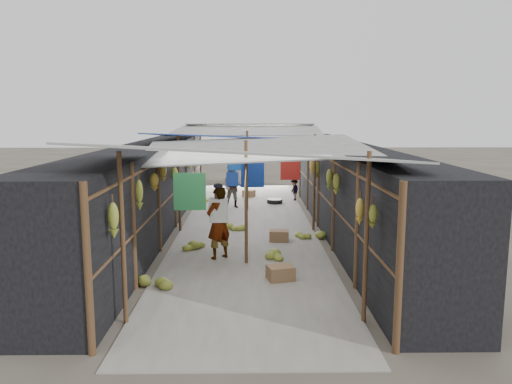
{
  "coord_description": "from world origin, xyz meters",
  "views": [
    {
      "loc": [
        0.07,
        -7.16,
        3.13
      ],
      "look_at": [
        0.23,
        4.82,
        1.25
      ],
      "focal_mm": 35.0,
      "sensor_mm": 36.0,
      "label": 1
    }
  ],
  "objects_px": {
    "crate_near": "(280,273)",
    "shopper_blue": "(233,187)",
    "vendor_elderly": "(219,223)",
    "vendor_seated": "(294,190)",
    "black_basin": "(275,201)"
  },
  "relations": [
    {
      "from": "vendor_elderly",
      "to": "vendor_seated",
      "type": "height_order",
      "value": "vendor_elderly"
    },
    {
      "from": "crate_near",
      "to": "vendor_elderly",
      "type": "distance_m",
      "value": 2.03
    },
    {
      "from": "crate_near",
      "to": "vendor_seated",
      "type": "relative_size",
      "value": 0.59
    },
    {
      "from": "vendor_elderly",
      "to": "shopper_blue",
      "type": "bearing_deg",
      "value": -129.56
    },
    {
      "from": "crate_near",
      "to": "shopper_blue",
      "type": "xyz_separation_m",
      "value": [
        -1.15,
        7.42,
        0.58
      ]
    },
    {
      "from": "vendor_elderly",
      "to": "shopper_blue",
      "type": "distance_m",
      "value": 5.97
    },
    {
      "from": "crate_near",
      "to": "shopper_blue",
      "type": "bearing_deg",
      "value": 84.13
    },
    {
      "from": "vendor_elderly",
      "to": "vendor_seated",
      "type": "relative_size",
      "value": 1.96
    },
    {
      "from": "shopper_blue",
      "to": "vendor_elderly",
      "type": "bearing_deg",
      "value": -77.13
    },
    {
      "from": "vendor_elderly",
      "to": "vendor_seated",
      "type": "bearing_deg",
      "value": -145.97
    },
    {
      "from": "crate_near",
      "to": "vendor_elderly",
      "type": "bearing_deg",
      "value": 116.16
    },
    {
      "from": "crate_near",
      "to": "shopper_blue",
      "type": "relative_size",
      "value": 0.33
    },
    {
      "from": "vendor_elderly",
      "to": "crate_near",
      "type": "bearing_deg",
      "value": 92.29
    },
    {
      "from": "black_basin",
      "to": "vendor_elderly",
      "type": "bearing_deg",
      "value": -103.01
    },
    {
      "from": "vendor_elderly",
      "to": "vendor_seated",
      "type": "xyz_separation_m",
      "value": [
        2.3,
        7.33,
        -0.39
      ]
    }
  ]
}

